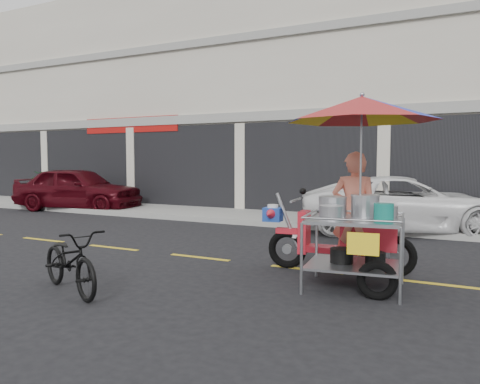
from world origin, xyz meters
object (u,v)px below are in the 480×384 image
at_px(maroon_sedan, 78,189).
at_px(white_pickup, 404,204).
at_px(food_vendor_rig, 356,165).
at_px(near_bicycle, 70,260).

distance_m(maroon_sedan, white_pickup, 10.67).
xyz_separation_m(maroon_sedan, food_vendor_rig, (10.71, -5.12, 0.92)).
distance_m(maroon_sedan, food_vendor_rig, 11.90).
height_order(maroon_sedan, white_pickup, maroon_sedan).
height_order(white_pickup, food_vendor_rig, food_vendor_rig).
bearing_deg(maroon_sedan, white_pickup, -101.14).
distance_m(white_pickup, food_vendor_rig, 5.21).
height_order(near_bicycle, food_vendor_rig, food_vendor_rig).
relative_size(near_bicycle, food_vendor_rig, 0.58).
bearing_deg(food_vendor_rig, white_pickup, 83.75).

